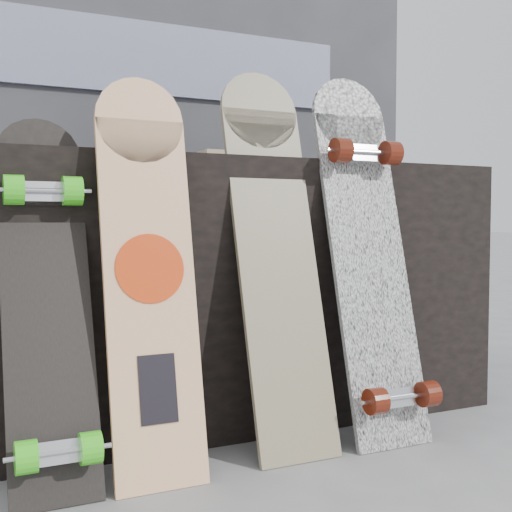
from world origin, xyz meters
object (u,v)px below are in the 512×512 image
vendor_table (234,289)px  skateboard_dark (47,294)px  longboard_geisha (149,263)px  longboard_celtic (275,244)px  longboard_cascadia (369,247)px

vendor_table → skateboard_dark: 0.73m
longboard_geisha → skateboard_dark: (-0.23, 0.04, -0.07)m
vendor_table → longboard_celtic: longboard_celtic is taller
vendor_table → skateboard_dark: size_ratio=1.82×
longboard_celtic → skateboard_dark: bearing=-177.7°
longboard_celtic → skateboard_dark: size_ratio=1.19×
longboard_geisha → longboard_celtic: (0.37, 0.06, 0.04)m
longboard_celtic → longboard_cascadia: (0.28, -0.04, -0.01)m
longboard_geisha → longboard_cascadia: size_ratio=0.93×
longboard_geisha → longboard_cascadia: (0.66, 0.03, 0.03)m
vendor_table → longboard_geisha: bearing=-134.2°
longboard_cascadia → skateboard_dark: size_ratio=1.20×
skateboard_dark → vendor_table: bearing=30.4°
vendor_table → longboard_celtic: size_ratio=1.53×
vendor_table → skateboard_dark: (-0.63, -0.37, 0.05)m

